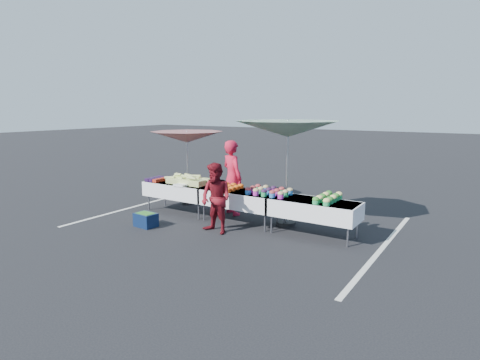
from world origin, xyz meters
The scene contains 17 objects.
ground centered at (0.00, 0.00, 0.00)m, with size 80.00×80.00×0.00m, color black.
stripe_left centered at (-3.20, 0.00, 0.00)m, with size 0.10×5.00×0.00m, color silver.
stripe_right centered at (3.20, 0.00, 0.00)m, with size 0.10×5.00×0.00m, color silver.
table_left centered at (-1.80, 0.00, 0.58)m, with size 1.86×0.81×0.75m.
table_center centered at (0.00, 0.00, 0.58)m, with size 1.86×0.81×0.75m.
table_right centered at (1.80, 0.00, 0.58)m, with size 1.86×0.81×0.75m.
berry_punnets centered at (-2.51, -0.06, 0.79)m, with size 0.40×0.54×0.08m.
corn_pile centered at (-1.56, 0.04, 0.84)m, with size 1.16×0.57×0.26m.
plastic_bags centered at (-1.50, -0.30, 0.78)m, with size 0.30×0.25×0.05m, color white.
carrot_bowls centered at (-0.35, -0.01, 0.80)m, with size 0.55×0.69×0.11m.
potato_cups centered at (0.75, 0.00, 0.83)m, with size 0.94×0.58×0.16m.
bean_baskets centered at (2.06, 0.08, 0.82)m, with size 0.36×0.86×0.15m.
vendor centered at (-0.58, 0.55, 0.92)m, with size 0.67×0.44×1.84m, color red.
customer centered at (-0.01, -0.92, 0.75)m, with size 0.73×0.57×1.49m, color maroon.
umbrella_left centered at (-2.22, 0.80, 1.83)m, with size 2.19×2.19×2.01m.
umbrella_right centered at (0.98, 0.40, 2.14)m, with size 2.60×2.60×2.37m.
storage_bin centered at (-1.60, -1.40, 0.16)m, with size 0.50×0.38×0.31m.
Camera 1 is at (4.83, -7.54, 2.61)m, focal length 30.00 mm.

